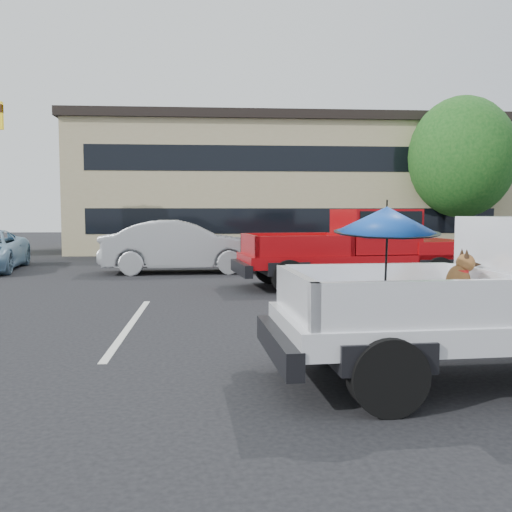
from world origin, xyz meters
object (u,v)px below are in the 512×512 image
at_px(silver_sedan, 182,246).
at_px(tree_right, 462,157).
at_px(red_pickup, 368,244).
at_px(tree_back, 348,167).

bearing_deg(silver_sedan, tree_right, -65.76).
distance_m(red_pickup, silver_sedan, 6.10).
bearing_deg(tree_back, silver_sedan, -121.86).
bearing_deg(tree_right, tree_back, 110.56).
relative_size(tree_right, tree_back, 0.95).
height_order(tree_right, red_pickup, tree_right).
bearing_deg(red_pickup, tree_right, 47.40).
xyz_separation_m(tree_right, red_pickup, (-6.60, -9.31, -3.12)).
xyz_separation_m(tree_right, tree_back, (-3.00, 8.00, 0.20)).
height_order(tree_back, red_pickup, tree_back).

